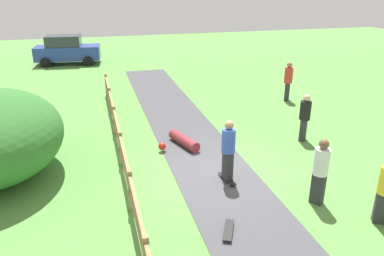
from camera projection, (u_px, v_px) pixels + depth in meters
name	position (u px, v px, depth m)	size (l,w,h in m)	color
ground_plane	(214.00, 173.00, 11.27)	(60.00, 60.00, 0.00)	#568E42
asphalt_path	(214.00, 173.00, 11.27)	(2.40, 28.00, 0.02)	#47474C
wooden_fence	(125.00, 163.00, 10.39)	(0.12, 18.12, 1.10)	#997A51
skater_riding	(228.00, 148.00, 10.42)	(0.43, 0.82, 1.84)	black
skater_fallen	(182.00, 141.00, 12.99)	(1.35, 1.53, 0.36)	maroon
skateboard_loose	(228.00, 230.00, 8.57)	(0.52, 0.81, 0.08)	black
bystander_white	(321.00, 169.00, 9.42)	(0.53, 0.53, 1.79)	#2D2D33
bystander_black	(305.00, 116.00, 13.24)	(0.54, 0.54, 1.70)	#2D2D33
bystander_red	(288.00, 79.00, 17.64)	(0.53, 0.53, 1.85)	#2D2D33
parked_car_blue	(67.00, 50.00, 25.33)	(4.34, 2.30, 1.92)	#283D99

